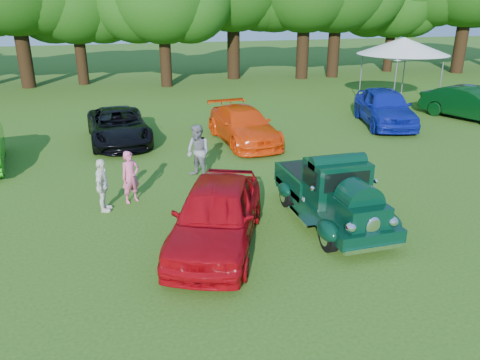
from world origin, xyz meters
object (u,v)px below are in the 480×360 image
object	(u,v)px
hero_pickup	(332,194)
red_convertible	(216,214)
back_car_blue	(385,107)
spectator_pink	(130,177)
canopy_tent	(403,46)
spectator_white	(102,186)
back_car_green	(471,104)
back_car_orange	(243,126)
back_car_black	(118,126)
spectator_grey	(198,152)

from	to	relation	value
hero_pickup	red_convertible	size ratio (longest dim) A/B	0.96
red_convertible	back_car_blue	world-z (taller)	back_car_blue
spectator_pink	canopy_tent	distance (m)	18.41
spectator_pink	canopy_tent	world-z (taller)	canopy_tent
spectator_white	canopy_tent	world-z (taller)	canopy_tent
back_car_blue	back_car_green	world-z (taller)	back_car_blue
back_car_orange	hero_pickup	bearing A→B (deg)	-92.91
red_convertible	spectator_pink	size ratio (longest dim) A/B	3.02
hero_pickup	back_car_orange	size ratio (longest dim) A/B	0.91
back_car_black	back_car_orange	distance (m)	5.12
back_car_black	back_car_green	bearing A→B (deg)	-5.39
back_car_black	back_car_blue	size ratio (longest dim) A/B	0.98
red_convertible	back_car_orange	xyz separation A→B (m)	(3.08, 8.21, -0.08)
spectator_white	red_convertible	bearing A→B (deg)	-122.76
back_car_green	spectator_grey	world-z (taller)	spectator_grey
canopy_tent	spectator_grey	bearing A→B (deg)	-147.09
spectator_pink	spectator_white	bearing A→B (deg)	-176.68
back_car_black	spectator_pink	bearing A→B (deg)	-92.66
back_car_blue	back_car_orange	bearing A→B (deg)	-156.32
hero_pickup	spectator_pink	distance (m)	5.66
back_car_black	spectator_grey	bearing A→B (deg)	-68.35
back_car_black	back_car_orange	xyz separation A→B (m)	(4.93, -1.40, 0.02)
red_convertible	spectator_grey	distance (m)	4.63
hero_pickup	back_car_black	bearing A→B (deg)	118.78
red_convertible	back_car_green	xyz separation A→B (m)	(14.97, 9.01, -0.00)
back_car_black	canopy_tent	xyz separation A→B (m)	(15.41, 3.46, 2.50)
back_car_orange	spectator_white	xyz separation A→B (m)	(-5.63, -5.47, 0.04)
spectator_grey	canopy_tent	distance (m)	15.74
red_convertible	back_car_black	bearing A→B (deg)	124.23
hero_pickup	canopy_tent	xyz separation A→B (m)	(10.37, 12.62, 2.44)
hero_pickup	red_convertible	xyz separation A→B (m)	(-3.19, -0.44, 0.04)
canopy_tent	back_car_orange	bearing A→B (deg)	-155.11
back_car_black	back_car_orange	size ratio (longest dim) A/B	1.02
back_car_black	spectator_grey	size ratio (longest dim) A/B	2.79
spectator_pink	back_car_orange	bearing A→B (deg)	19.78
spectator_pink	spectator_white	world-z (taller)	spectator_pink
hero_pickup	canopy_tent	bearing A→B (deg)	50.60
red_convertible	hero_pickup	bearing A→B (deg)	31.25
red_convertible	back_car_orange	world-z (taller)	red_convertible
back_car_orange	canopy_tent	size ratio (longest dim) A/B	0.92
hero_pickup	back_car_blue	distance (m)	11.22
hero_pickup	back_car_orange	distance (m)	7.76
back_car_black	spectator_grey	world-z (taller)	spectator_grey
red_convertible	canopy_tent	bearing A→B (deg)	67.29
hero_pickup	spectator_pink	size ratio (longest dim) A/B	2.90
hero_pickup	spectator_white	xyz separation A→B (m)	(-5.74, 2.29, 0.00)
canopy_tent	spectator_white	bearing A→B (deg)	-147.31
back_car_blue	back_car_green	bearing A→B (deg)	14.20
hero_pickup	spectator_white	world-z (taller)	hero_pickup
hero_pickup	back_car_black	distance (m)	10.46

